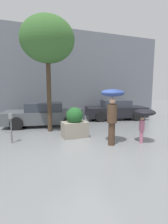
% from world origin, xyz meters
% --- Properties ---
extents(ground_plane, '(40.00, 40.00, 0.00)m').
position_xyz_m(ground_plane, '(0.00, 0.00, 0.00)').
color(ground_plane, slate).
extents(building_facade, '(18.00, 0.30, 6.00)m').
position_xyz_m(building_facade, '(0.00, 6.50, 3.00)').
color(building_facade, slate).
rests_on(building_facade, ground).
extents(planter_box, '(1.06, 0.72, 1.29)m').
position_xyz_m(planter_box, '(0.35, 1.53, 0.59)').
color(planter_box, gray).
rests_on(planter_box, ground).
extents(person_adult, '(0.87, 0.87, 2.06)m').
position_xyz_m(person_adult, '(1.32, 0.09, 1.52)').
color(person_adult, '#473323').
rests_on(person_adult, ground).
extents(person_child, '(0.79, 0.79, 1.32)m').
position_xyz_m(person_child, '(2.54, -0.22, 1.09)').
color(person_child, '#B76684').
rests_on(person_child, ground).
extents(parked_car_near, '(4.55, 2.56, 1.27)m').
position_xyz_m(parked_car_near, '(-0.49, 4.32, 0.60)').
color(parked_car_near, '#4C5156').
rests_on(parked_car_near, ground).
extents(parked_car_far, '(4.18, 2.60, 1.27)m').
position_xyz_m(parked_car_far, '(4.26, 4.57, 0.60)').
color(parked_car_far, black).
rests_on(parked_car_far, ground).
extents(street_tree, '(2.47, 2.47, 5.32)m').
position_xyz_m(street_tree, '(-0.45, 2.91, 4.24)').
color(street_tree, '#423323').
rests_on(street_tree, ground).
extents(parking_meter, '(0.14, 0.14, 1.15)m').
position_xyz_m(parking_meter, '(-2.17, 1.62, 0.84)').
color(parking_meter, '#595B60').
rests_on(parking_meter, ground).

